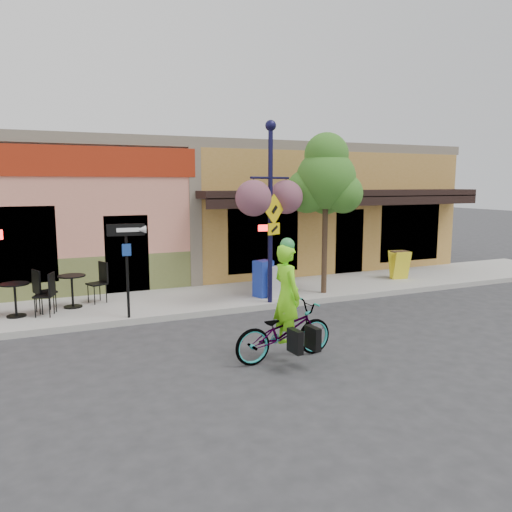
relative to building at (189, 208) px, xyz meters
The scene contains 14 objects.
ground 7.83m from the building, 90.00° to the right, with size 90.00×90.00×0.00m, color #2D2D30.
sidewalk 5.91m from the building, 90.00° to the right, with size 24.00×3.00×0.15m, color #9E9B93.
curb 7.28m from the building, 90.00° to the right, with size 24.00×0.12×0.15m, color #A8A59E.
building is the anchor object (origin of this frame).
bicycle 10.55m from the building, 97.12° to the right, with size 0.69×1.97×1.04m, color maroon.
cyclist_rider 10.49m from the building, 96.85° to the right, with size 0.68×0.45×1.87m, color #81FF1A.
lamp_post 6.83m from the building, 89.08° to the right, with size 1.46×0.58×4.57m, color #121136, non-canonical shape.
one_way_sign 7.75m from the building, 116.85° to the right, with size 0.82×0.18×2.14m, color black, non-canonical shape.
cafe_set_left 8.31m from the building, 135.44° to the right, with size 1.69×0.85×1.02m, color black, non-canonical shape.
cafe_set_right 7.19m from the building, 130.52° to the right, with size 1.75×0.88×1.05m, color black, non-canonical shape.
newspaper_box_blue 6.38m from the building, 87.95° to the right, with size 0.44×0.39×0.98m, color #1C34AA, non-canonical shape.
newspaper_box_grey 6.59m from the building, 85.91° to the right, with size 0.38×0.35×0.82m, color silver, non-canonical shape.
street_tree 6.72m from the building, 72.97° to the right, with size 1.73×1.73×4.43m, color #3D7A26, non-canonical shape.
sandwich_board 7.99m from the building, 48.15° to the right, with size 0.54×0.40×0.90m, color yellow, non-canonical shape.
Camera 1 is at (-5.32, -10.60, 3.19)m, focal length 35.00 mm.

